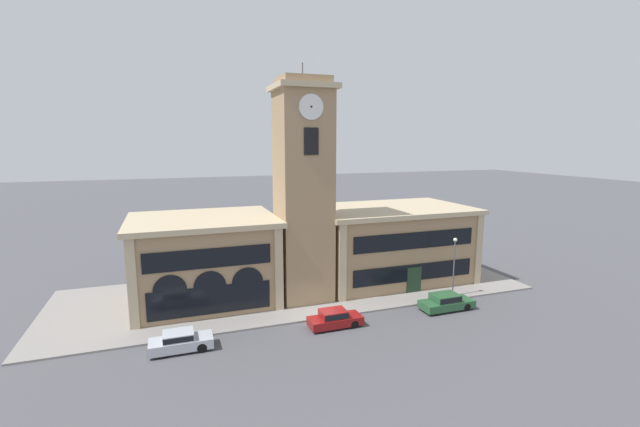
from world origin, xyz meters
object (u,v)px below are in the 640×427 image
(parked_car_near, at_px, (180,341))
(parked_car_far, at_px, (446,301))
(parked_car_mid, at_px, (334,318))
(street_lamp, at_px, (454,258))

(parked_car_near, distance_m, parked_car_far, 21.58)
(parked_car_mid, relative_size, parked_car_far, 0.90)
(street_lamp, bearing_deg, parked_car_far, -136.11)
(parked_car_far, relative_size, street_lamp, 0.85)
(parked_car_mid, height_order, street_lamp, street_lamp)
(parked_car_far, distance_m, street_lamp, 4.50)
(parked_car_far, bearing_deg, street_lamp, 44.04)
(parked_car_mid, xyz_separation_m, parked_car_far, (10.22, 0.00, 0.02))
(parked_car_near, height_order, parked_car_mid, same)
(parked_car_near, height_order, street_lamp, street_lamp)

